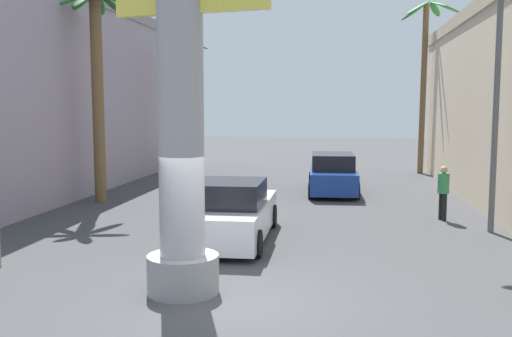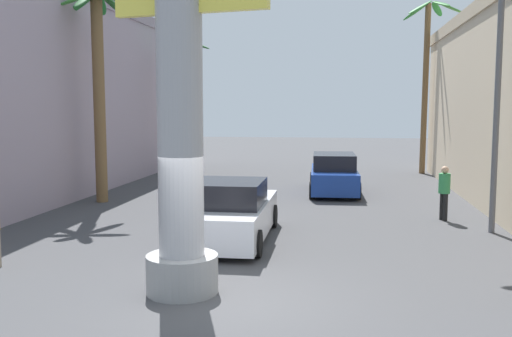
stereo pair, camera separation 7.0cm
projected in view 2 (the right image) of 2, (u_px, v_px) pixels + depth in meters
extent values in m
plane|color=#424244|center=(283.00, 205.00, 19.67)|extent=(91.11, 91.11, 0.00)
cube|color=#9E8C99|center=(28.00, 100.00, 23.38)|extent=(6.66, 21.87, 7.32)
cube|color=gray|center=(24.00, 3.00, 22.96)|extent=(6.79, 22.31, 0.50)
cylinder|color=#9E9EA3|center=(179.00, 57.00, 9.96)|extent=(0.82, 0.82, 8.48)
cylinder|color=gray|center=(182.00, 274.00, 10.37)|extent=(1.31, 1.31, 0.70)
cylinder|color=#59595E|center=(497.00, 98.00, 15.02)|extent=(0.16, 0.16, 7.23)
cylinder|color=black|center=(210.00, 214.00, 16.30)|extent=(0.23, 0.64, 0.64)
cylinder|color=black|center=(273.00, 216.00, 16.05)|extent=(0.23, 0.64, 0.64)
cylinder|color=black|center=(178.00, 241.00, 13.03)|extent=(0.23, 0.64, 0.64)
cylinder|color=black|center=(256.00, 244.00, 12.78)|extent=(0.23, 0.64, 0.64)
cube|color=silver|center=(230.00, 218.00, 14.51)|extent=(1.95, 4.77, 0.80)
cube|color=black|center=(227.00, 193.00, 14.09)|extent=(1.77, 2.01, 0.60)
cylinder|color=black|center=(313.00, 180.00, 24.20)|extent=(0.25, 0.65, 0.64)
cylinder|color=black|center=(352.00, 180.00, 24.02)|extent=(0.25, 0.65, 0.64)
cylinder|color=black|center=(312.00, 190.00, 21.07)|extent=(0.25, 0.65, 0.64)
cylinder|color=black|center=(358.00, 191.00, 20.89)|extent=(0.25, 0.65, 0.64)
cube|color=navy|center=(334.00, 179.00, 22.52)|extent=(1.95, 4.60, 0.80)
cube|color=black|center=(334.00, 161.00, 22.45)|extent=(1.72, 2.56, 0.60)
cylinder|color=brown|center=(181.00, 110.00, 27.86)|extent=(0.40, 0.82, 6.52)
ellipsoid|color=#2A5C2D|center=(198.00, 45.00, 27.42)|extent=(1.21, 0.36, 0.53)
ellipsoid|color=#306B2D|center=(192.00, 46.00, 28.06)|extent=(0.74, 1.27, 0.50)
ellipsoid|color=#26672D|center=(176.00, 47.00, 27.88)|extent=(1.19, 0.85, 0.70)
ellipsoid|color=#31752D|center=(172.00, 45.00, 27.33)|extent=(1.24, 0.84, 0.58)
ellipsoid|color=#1F5D2D|center=(185.00, 44.00, 26.90)|extent=(0.69, 1.25, 0.58)
cylinder|color=brown|center=(99.00, 101.00, 20.05)|extent=(0.44, 0.45, 7.21)
ellipsoid|color=#2A682D|center=(114.00, 5.00, 20.27)|extent=(0.95, 1.32, 0.80)
ellipsoid|color=#21712D|center=(100.00, 4.00, 20.41)|extent=(0.70, 1.42, 0.65)
ellipsoid|color=#21752D|center=(82.00, 3.00, 20.03)|extent=(1.38, 0.77, 0.74)
cylinder|color=brown|center=(425.00, 90.00, 28.60)|extent=(0.31, 0.79, 8.47)
ellipsoid|color=#326B2D|center=(450.00, 7.00, 27.95)|extent=(1.54, 0.47, 0.78)
ellipsoid|color=#22772D|center=(437.00, 9.00, 28.81)|extent=(0.95, 1.59, 0.60)
ellipsoid|color=#2A772D|center=(417.00, 11.00, 28.58)|extent=(1.46, 0.94, 0.94)
ellipsoid|color=#276C2D|center=(420.00, 7.00, 27.77)|extent=(1.43, 1.15, 0.83)
ellipsoid|color=#2B742D|center=(441.00, 4.00, 27.34)|extent=(0.89, 1.61, 0.57)
cylinder|color=black|center=(445.00, 207.00, 16.92)|extent=(0.14, 0.14, 0.82)
cylinder|color=black|center=(442.00, 206.00, 17.12)|extent=(0.14, 0.14, 0.82)
cylinder|color=#338C4C|center=(444.00, 183.00, 16.95)|extent=(0.43, 0.43, 0.59)
sphere|color=tan|center=(445.00, 170.00, 16.90)|extent=(0.22, 0.22, 0.22)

